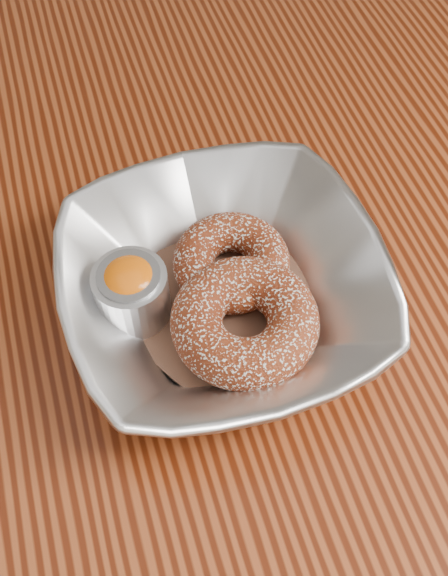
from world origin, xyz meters
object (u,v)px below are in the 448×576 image
object	(u,v)px
donut_back	(231,262)
donut_front	(245,321)
table	(295,280)
serving_bowl	(224,288)
ramekin	(132,291)

from	to	relation	value
donut_back	donut_front	distance (m)	0.06
table	donut_back	distance (m)	0.16
table	serving_bowl	distance (m)	0.17
donut_front	serving_bowl	bearing A→B (deg)	100.91
table	donut_front	bearing A→B (deg)	-130.97
serving_bowl	ramekin	xyz separation A→B (m)	(-0.07, 0.01, 0.01)
table	donut_front	size ratio (longest dim) A/B	11.10
table	ramekin	world-z (taller)	ramekin
donut_back	ramekin	xyz separation A→B (m)	(-0.08, -0.01, 0.01)
serving_bowl	donut_back	xyz separation A→B (m)	(0.01, 0.02, -0.00)
serving_bowl	ramekin	size ratio (longest dim) A/B	4.35
donut_back	ramekin	size ratio (longest dim) A/B	1.65
donut_front	ramekin	distance (m)	0.09
donut_back	donut_front	world-z (taller)	donut_front
table	serving_bowl	world-z (taller)	serving_bowl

